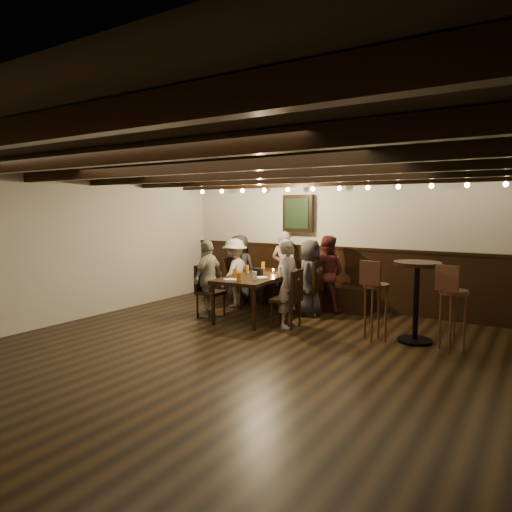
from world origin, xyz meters
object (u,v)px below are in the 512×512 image
Objects in this scene: chair_left_near at (236,292)px; bar_stool_left at (375,311)px; bar_stool_right at (452,319)px; high_top_table at (416,290)px; person_right_near at (310,278)px; person_left_far at (208,278)px; person_bench_left at (240,268)px; chair_right_far at (287,309)px; dining_table at (259,278)px; person_right_far at (289,284)px; chair_left_far at (210,301)px; person_bench_centre at (284,268)px; person_left_near at (235,273)px; person_bench_right at (327,273)px; chair_right_near at (308,298)px.

chair_left_near is 3.01m from bar_stool_left.
high_top_table is at bearing -175.45° from bar_stool_right.
person_left_far is at bearing 120.96° from person_right_near.
bar_stool_left is at bearing 154.30° from person_bench_left.
dining_table is at bearing 57.96° from chair_right_far.
person_right_near is 1.71m from bar_stool_left.
person_right_far is (1.49, 0.13, 0.03)m from person_left_far.
chair_right_far is 0.66× the size of person_right_far.
chair_left_far is 1.72m from person_bench_centre.
chair_right_far is at bearing 58.51° from person_left_near.
person_bench_left is 0.97× the size of person_right_far.
person_bench_left is at bearing -172.36° from chair_left_far.
person_bench_centre reaches higher than person_bench_right.
chair_right_near is 0.70× the size of person_bench_right.
high_top_table is 0.63m from bar_stool_left.
chair_left_near is at bearing 57.97° from chair_right_far.
chair_right_far is 0.70× the size of person_left_near.
chair_left_far is 0.78× the size of bar_stool_left.
chair_right_far is 1.97m from high_top_table.
high_top_table is at bearing 159.95° from person_bench_left.
person_right_far is at bearing 83.66° from person_bench_right.
bar_stool_left is at bearing -14.58° from dining_table.
person_bench_centre reaches higher than bar_stool_right.
person_left_far is (-1.52, -1.49, -0.03)m from person_bench_right.
person_bench_centre is 1.04× the size of person_bench_right.
chair_right_near is at bearing 121.48° from person_left_far.
chair_right_near is 0.74× the size of person_left_near.
bar_stool_right is (3.24, -1.36, -0.29)m from person_bench_centre.
dining_table is 1.05m from person_bench_centre.
person_left_far is at bearing -0.00° from person_left_near.
person_right_far is at bearing 90.00° from chair_left_far.
chair_right_near is 0.71× the size of person_bench_left.
person_bench_centre reaches higher than person_left_far.
chair_left_near is 0.71× the size of person_right_near.
person_bench_left is 1.01× the size of person_left_far.
bar_stool_left is at bearing 142.86° from person_bench_centre.
chair_right_near is 1.51m from person_left_near.
bar_stool_right reaches higher than high_top_table.
person_left_near is (-0.11, 0.89, 0.37)m from chair_left_far.
bar_stool_left reaches higher than chair_left_far.
chair_left_near is at bearing 171.01° from high_top_table.
chair_right_near is 0.85× the size of high_top_table.
person_bench_right is (1.79, 0.16, 0.02)m from person_bench_left.
high_top_table is (3.41, -0.54, 0.45)m from chair_left_near.
dining_table is at bearing 176.66° from high_top_table.
chair_right_far is at bearing 90.00° from chair_left_far.
person_bench_right is 1.00× the size of person_right_far.
person_bench_right is at bearing 129.29° from person_left_far.
chair_right_far is at bearing -166.61° from bar_stool_left.
person_bench_centre is (0.58, 1.56, 0.44)m from chair_left_far.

